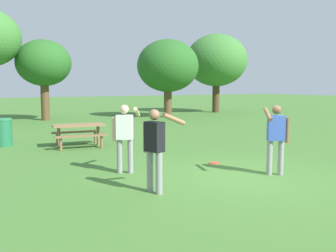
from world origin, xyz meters
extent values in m
plane|color=#447530|center=(0.00, 0.00, 0.00)|extent=(120.00, 120.00, 0.00)
cylinder|color=gray|center=(-2.36, 1.84, 0.41)|extent=(0.13, 0.13, 0.82)
cylinder|color=gray|center=(-2.14, 1.70, 0.41)|extent=(0.13, 0.13, 0.82)
cube|color=white|center=(-2.25, 1.77, 1.11)|extent=(0.44, 0.39, 0.58)
sphere|color=beige|center=(-2.25, 1.77, 1.53)|extent=(0.21, 0.21, 0.21)
cylinder|color=beige|center=(-2.47, 1.91, 1.06)|extent=(0.09, 0.09, 0.58)
cylinder|color=beige|center=(-1.89, 1.86, 1.45)|extent=(0.39, 0.53, 0.28)
cylinder|color=gray|center=(0.85, -0.21, 0.41)|extent=(0.13, 0.13, 0.82)
cylinder|color=gray|center=(0.63, -0.07, 0.41)|extent=(0.13, 0.13, 0.82)
cube|color=#3856B7|center=(0.74, -0.14, 1.11)|extent=(0.44, 0.39, 0.58)
sphere|color=brown|center=(0.74, -0.14, 1.53)|extent=(0.21, 0.21, 0.21)
cylinder|color=brown|center=(0.96, -0.28, 1.06)|extent=(0.09, 0.09, 0.58)
cylinder|color=brown|center=(0.37, -0.23, 1.45)|extent=(0.39, 0.53, 0.28)
cylinder|color=gray|center=(-2.41, 0.13, 0.41)|extent=(0.13, 0.13, 0.82)
cylinder|color=gray|center=(-2.34, -0.12, 0.41)|extent=(0.13, 0.13, 0.82)
cube|color=black|center=(-2.37, 0.01, 1.11)|extent=(0.31, 0.42, 0.58)
sphere|color=#9E7051|center=(-2.37, 0.01, 1.53)|extent=(0.21, 0.21, 0.21)
cylinder|color=#9E7051|center=(-2.44, 0.26, 1.06)|extent=(0.09, 0.09, 0.58)
cylinder|color=#9E7051|center=(-2.04, -0.17, 1.45)|extent=(0.58, 0.24, 0.28)
cylinder|color=#E04733|center=(0.25, 1.57, 0.01)|extent=(0.28, 0.28, 0.03)
cube|color=olive|center=(-2.15, 6.05, 0.74)|extent=(1.78, 0.97, 0.06)
cube|color=olive|center=(-2.23, 5.48, 0.44)|extent=(1.72, 0.48, 0.05)
cube|color=olive|center=(-2.08, 6.63, 0.44)|extent=(1.72, 0.48, 0.05)
cylinder|color=olive|center=(-2.81, 6.14, 0.35)|extent=(0.11, 0.11, 0.71)
cylinder|color=olive|center=(-2.89, 5.56, 0.21)|extent=(0.09, 0.09, 0.41)
cylinder|color=olive|center=(-2.74, 6.71, 0.21)|extent=(0.09, 0.09, 0.41)
cylinder|color=olive|center=(-1.50, 5.96, 0.35)|extent=(0.11, 0.11, 0.71)
cylinder|color=olive|center=(-1.57, 5.39, 0.21)|extent=(0.09, 0.09, 0.41)
cylinder|color=olive|center=(-1.42, 6.54, 0.21)|extent=(0.09, 0.09, 0.41)
cylinder|color=#237047|center=(-4.39, 7.44, 0.45)|extent=(0.56, 0.56, 0.90)
cylinder|color=#2E8657|center=(-4.39, 7.44, 0.93)|extent=(0.59, 0.59, 0.06)
cylinder|color=brown|center=(-1.25, 16.39, 1.26)|extent=(0.49, 0.49, 2.53)
ellipsoid|color=#286023|center=(-1.25, 16.39, 3.41)|extent=(3.21, 3.21, 2.73)
cylinder|color=brown|center=(6.19, 14.59, 1.13)|extent=(0.52, 0.52, 2.25)
ellipsoid|color=#286023|center=(6.19, 14.59, 3.35)|extent=(4.00, 4.00, 3.40)
cylinder|color=#4C3823|center=(11.57, 16.51, 1.36)|extent=(0.55, 0.55, 2.71)
ellipsoid|color=#3D7A33|center=(11.57, 16.51, 4.00)|extent=(4.67, 4.67, 3.97)
camera|label=1|loc=(-5.56, -6.15, 2.10)|focal=38.76mm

